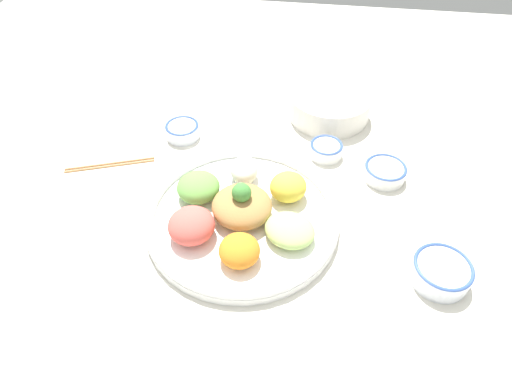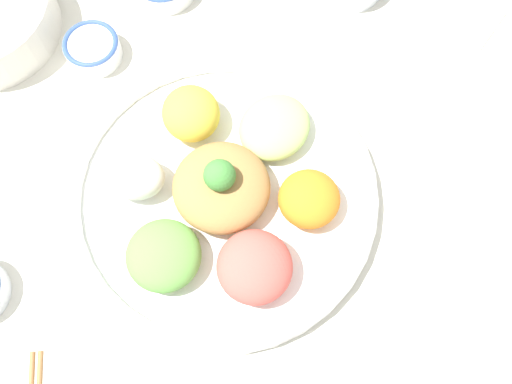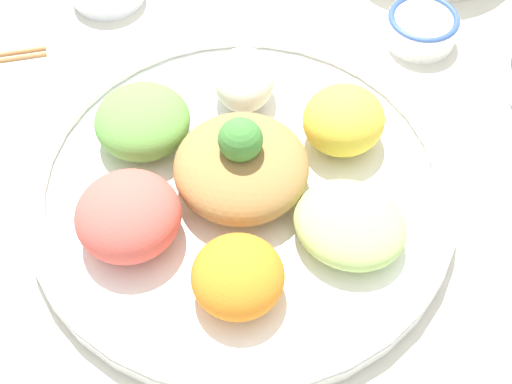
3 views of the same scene
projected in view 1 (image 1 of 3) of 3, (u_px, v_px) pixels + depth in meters
ground_plane at (246, 218)px, 0.95m from camera, size 2.40×2.40×0.00m
salad_platter at (241, 213)px, 0.92m from camera, size 0.42×0.42×0.11m
sauce_bowl_red at (182, 130)px, 1.13m from camera, size 0.09×0.09×0.04m
rice_bowl_blue at (326, 149)px, 1.08m from camera, size 0.08×0.08×0.04m
sauce_bowl_dark at (385, 171)px, 1.02m from camera, size 0.10×0.10×0.04m
rice_bowl_plain at (441, 272)px, 0.82m from camera, size 0.11×0.11×0.05m
side_serving_bowl at (329, 104)px, 1.19m from camera, size 0.23×0.23×0.07m
chopsticks_pair_near at (110, 164)px, 1.06m from camera, size 0.09×0.21×0.01m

